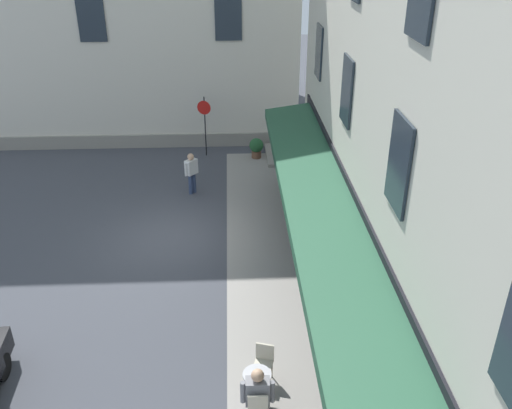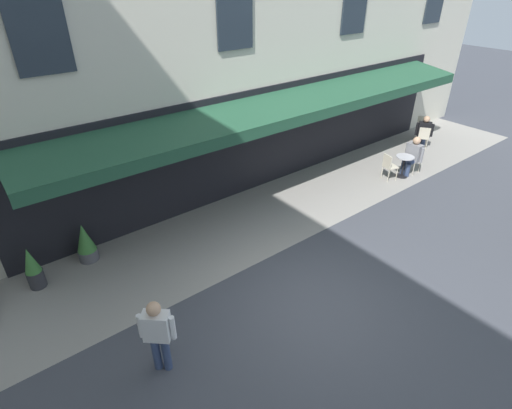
# 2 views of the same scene
# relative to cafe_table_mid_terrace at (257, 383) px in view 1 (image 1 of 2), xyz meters

# --- Properties ---
(ground_plane) EXTENTS (70.00, 70.00, 0.00)m
(ground_plane) POSITION_rel_cafe_table_mid_terrace_xyz_m (6.77, 2.43, -0.49)
(ground_plane) COLOR #42444C
(sidewalk_cafe_terrace) EXTENTS (20.50, 3.20, 0.01)m
(sidewalk_cafe_terrace) POSITION_rel_cafe_table_mid_terrace_xyz_m (3.52, -0.97, -0.49)
(sidewalk_cafe_terrace) COLOR gray
(sidewalk_cafe_terrace) RESTS_ON ground_plane
(back_alley_steps) EXTENTS (2.40, 1.75, 0.60)m
(back_alley_steps) POSITION_rel_cafe_table_mid_terrace_xyz_m (13.37, -2.16, -0.25)
(back_alley_steps) COLOR gray
(back_alley_steps) RESTS_ON ground_plane
(cafe_table_mid_terrace) EXTENTS (0.60, 0.60, 0.75)m
(cafe_table_mid_terrace) POSITION_rel_cafe_table_mid_terrace_xyz_m (0.00, 0.00, 0.00)
(cafe_table_mid_terrace) COLOR black
(cafe_table_mid_terrace) RESTS_ON ground_plane
(cafe_chair_cream_kerbside) EXTENTS (0.41, 0.41, 0.91)m
(cafe_chair_cream_kerbside) POSITION_rel_cafe_table_mid_terrace_xyz_m (-0.63, 0.02, 0.06)
(cafe_chair_cream_kerbside) COLOR beige
(cafe_chair_cream_kerbside) RESTS_ON ground_plane
(cafe_chair_cream_back_row) EXTENTS (0.50, 0.50, 0.91)m
(cafe_chair_cream_back_row) POSITION_rel_cafe_table_mid_terrace_xyz_m (0.61, -0.18, 0.06)
(cafe_chair_cream_back_row) COLOR beige
(cafe_chair_cream_back_row) RESTS_ON ground_plane
(seated_patron_in_grey) EXTENTS (0.57, 0.69, 1.33)m
(seated_patron_in_grey) POSITION_rel_cafe_table_mid_terrace_xyz_m (-0.42, 0.01, 0.22)
(seated_patron_in_grey) COLOR navy
(seated_patron_in_grey) RESTS_ON ground_plane
(walking_pedestrian_in_white) EXTENTS (0.51, 0.50, 1.58)m
(walking_pedestrian_in_white) POSITION_rel_cafe_table_mid_terrace_xyz_m (10.01, 1.91, 0.43)
(walking_pedestrian_in_white) COLOR navy
(walking_pedestrian_in_white) RESTS_ON ground_plane
(no_parking_sign) EXTENTS (0.20, 0.56, 2.60)m
(no_parking_sign) POSITION_rel_cafe_table_mid_terrace_xyz_m (13.64, 1.52, 1.30)
(no_parking_sign) COLOR black
(no_parking_sign) RESTS_ON ground_plane
(potted_plant_by_steps) EXTENTS (0.60, 0.60, 0.87)m
(potted_plant_by_steps) POSITION_rel_cafe_table_mid_terrace_xyz_m (13.30, -0.64, -0.01)
(potted_plant_by_steps) COLOR brown
(potted_plant_by_steps) RESTS_ON ground_plane
(potted_plant_entrance_left) EXTENTS (0.37, 0.37, 1.08)m
(potted_plant_entrance_left) POSITION_rel_cafe_table_mid_terrace_xyz_m (13.17, -1.58, 0.04)
(potted_plant_entrance_left) COLOR #4C4C51
(potted_plant_entrance_left) RESTS_ON ground_plane
(potted_plant_entrance_right) EXTENTS (0.36, 0.36, 1.05)m
(potted_plant_entrance_right) POSITION_rel_cafe_table_mid_terrace_xyz_m (11.26, -1.79, 0.02)
(potted_plant_entrance_right) COLOR #2D2D33
(potted_plant_entrance_right) RESTS_ON ground_plane
(potted_plant_under_sign) EXTENTS (0.47, 0.47, 1.02)m
(potted_plant_under_sign) POSITION_rel_cafe_table_mid_terrace_xyz_m (10.03, -2.06, 0.01)
(potted_plant_under_sign) COLOR #4C4C51
(potted_plant_under_sign) RESTS_ON ground_plane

